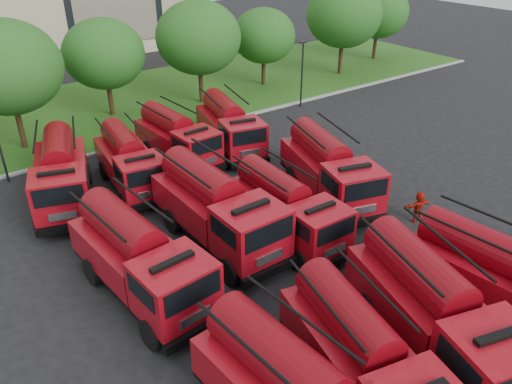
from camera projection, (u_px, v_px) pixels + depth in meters
ground at (348, 267)px, 21.62m from camera, size 140.00×140.00×0.00m
lawn at (115, 105)px, 39.96m from camera, size 70.00×16.00×0.12m
curb at (161, 137)px, 34.23m from camera, size 70.00×0.30×0.14m
tree_2 at (6, 67)px, 30.09m from camera, size 6.72×6.72×8.22m
tree_3 at (104, 54)px, 35.79m from camera, size 5.88×5.88×7.19m
tree_4 at (198, 38)px, 38.08m from camera, size 6.55×6.55×8.01m
tree_5 at (264, 36)px, 42.82m from camera, size 5.46×5.46×6.68m
tree_6 at (344, 15)px, 45.33m from camera, size 6.89×6.89×8.42m
tree_7 at (379, 12)px, 50.68m from camera, size 6.05×6.05×7.39m
lamp_post_1 at (302, 70)px, 38.56m from camera, size 0.60×0.25×5.11m
fire_truck_1 at (364, 358)px, 15.09m from camera, size 3.93×7.43×3.22m
fire_truck_2 at (435, 311)px, 16.72m from camera, size 4.66×8.11×3.50m
fire_truck_3 at (501, 277)px, 18.46m from camera, size 3.18×7.40×3.28m
fire_truck_4 at (139, 258)px, 19.32m from camera, size 3.30×7.78×3.45m
fire_truck_5 at (217, 208)px, 22.50m from camera, size 3.00×7.96×3.61m
fire_truck_6 at (286, 208)px, 22.98m from camera, size 2.71×6.94×3.12m
fire_truck_7 at (329, 169)px, 26.20m from camera, size 4.58×7.94×3.43m
fire_truck_8 at (61, 173)px, 25.72m from camera, size 4.66×7.91×3.41m
fire_truck_9 at (129, 161)px, 27.34m from camera, size 3.19×7.08×3.11m
fire_truck_10 at (177, 137)px, 30.35m from camera, size 2.81×6.93×3.10m
fire_truck_11 at (230, 126)px, 31.80m from camera, size 3.99×7.44×3.22m
firefighter_4 at (222, 364)px, 16.97m from camera, size 0.97×0.97×1.69m
firefighter_5 at (416, 221)px, 24.95m from camera, size 1.62×1.00×1.62m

